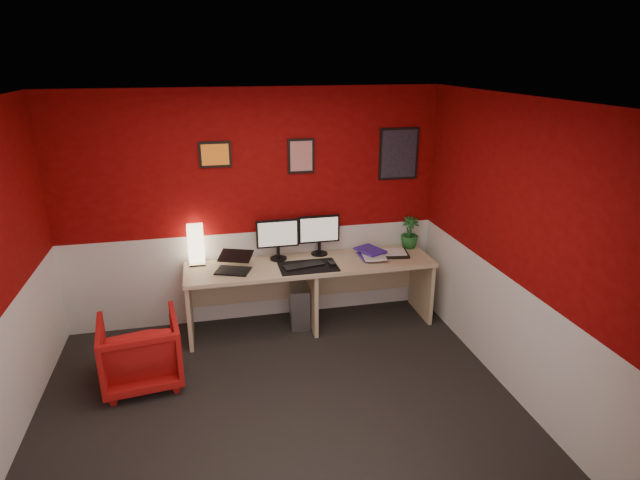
{
  "coord_description": "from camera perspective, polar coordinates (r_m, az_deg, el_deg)",
  "views": [
    {
      "loc": [
        -0.48,
        -3.6,
        2.8
      ],
      "look_at": [
        0.6,
        1.21,
        1.05
      ],
      "focal_mm": 29.51,
      "sensor_mm": 36.0,
      "label": 1
    }
  ],
  "objects": [
    {
      "name": "art_left",
      "position": [
        5.43,
        -11.31,
        9.08
      ],
      "size": [
        0.32,
        0.02,
        0.26
      ],
      "primitive_type": "cube",
      "color": "orange",
      "rests_on": "wall_back"
    },
    {
      "name": "laptop",
      "position": [
        5.33,
        -9.47,
        -2.32
      ],
      "size": [
        0.39,
        0.33,
        0.22
      ],
      "primitive_type": "cube",
      "rotation": [
        0.0,
        0.0,
        -0.37
      ],
      "color": "black",
      "rests_on": "desk"
    },
    {
      "name": "book_middle",
      "position": [
        5.62,
        4.63,
        -1.71
      ],
      "size": [
        0.27,
        0.35,
        0.02
      ],
      "primitive_type": "imported",
      "rotation": [
        0.0,
        0.0,
        -0.13
      ],
      "color": "silver",
      "rests_on": "book_bottom"
    },
    {
      "name": "desk_mat",
      "position": [
        5.42,
        -1.28,
        -2.9
      ],
      "size": [
        0.6,
        0.38,
        0.01
      ],
      "primitive_type": "cube",
      "color": "black",
      "rests_on": "desk"
    },
    {
      "name": "desk",
      "position": [
        5.66,
        -1.01,
        -5.92
      ],
      "size": [
        2.6,
        0.65,
        0.73
      ],
      "primitive_type": "cube",
      "color": "tan",
      "rests_on": "ground"
    },
    {
      "name": "shoji_lamp",
      "position": [
        5.57,
        -13.28,
        -0.63
      ],
      "size": [
        0.16,
        0.16,
        0.4
      ],
      "primitive_type": "cube",
      "color": "#FFE5B2",
      "rests_on": "desk"
    },
    {
      "name": "book_top",
      "position": [
        5.63,
        4.58,
        -1.39
      ],
      "size": [
        0.34,
        0.38,
        0.03
      ],
      "primitive_type": "imported",
      "rotation": [
        0.0,
        0.0,
        0.42
      ],
      "color": "#37229E",
      "rests_on": "book_middle"
    },
    {
      "name": "zen_tray",
      "position": [
        5.77,
        7.77,
        -1.5
      ],
      "size": [
        0.39,
        0.3,
        0.03
      ],
      "primitive_type": "cube",
      "rotation": [
        0.0,
        0.0,
        -0.16
      ],
      "color": "black",
      "rests_on": "desk"
    },
    {
      "name": "mouse",
      "position": [
        5.44,
        1.27,
        -2.59
      ],
      "size": [
        0.07,
        0.1,
        0.03
      ],
      "primitive_type": "cube",
      "rotation": [
        0.0,
        0.0,
        0.07
      ],
      "color": "black",
      "rests_on": "desk_mat"
    },
    {
      "name": "wainscot_left",
      "position": [
        4.54,
        -31.01,
        -14.07
      ],
      "size": [
        0.01,
        3.5,
        1.0
      ],
      "primitive_type": "cube",
      "color": "silver",
      "rests_on": "ground"
    },
    {
      "name": "wainscot_back",
      "position": [
        5.84,
        -6.94,
        -3.79
      ],
      "size": [
        4.0,
        0.01,
        1.0
      ],
      "primitive_type": "cube",
      "color": "silver",
      "rests_on": "ground"
    },
    {
      "name": "wall_right",
      "position": [
        4.64,
        20.56,
        -1.26
      ],
      "size": [
        0.01,
        3.5,
        2.5
      ],
      "primitive_type": "cube",
      "color": "maroon",
      "rests_on": "ground"
    },
    {
      "name": "art_center",
      "position": [
        5.52,
        -2.06,
        9.1
      ],
      "size": [
        0.28,
        0.02,
        0.36
      ],
      "primitive_type": "cube",
      "color": "red",
      "rests_on": "wall_back"
    },
    {
      "name": "potted_plant",
      "position": [
        5.98,
        9.7,
        0.81
      ],
      "size": [
        0.23,
        0.23,
        0.36
      ],
      "primitive_type": "imported",
      "rotation": [
        0.0,
        0.0,
        -0.16
      ],
      "color": "#19591E",
      "rests_on": "desk"
    },
    {
      "name": "art_right",
      "position": [
        5.82,
        8.53,
        9.23
      ],
      "size": [
        0.44,
        0.02,
        0.56
      ],
      "primitive_type": "cube",
      "color": "black",
      "rests_on": "wall_back"
    },
    {
      "name": "wall_front",
      "position": [
        2.46,
        1.58,
        -19.43
      ],
      "size": [
        4.0,
        0.01,
        2.5
      ],
      "primitive_type": "cube",
      "color": "maroon",
      "rests_on": "ground"
    },
    {
      "name": "ground",
      "position": [
        4.59,
        -4.21,
        -18.11
      ],
      "size": [
        4.0,
        3.5,
        0.01
      ],
      "primitive_type": "cube",
      "color": "black",
      "rests_on": "ground"
    },
    {
      "name": "book_bottom",
      "position": [
        5.65,
        4.4,
        -1.88
      ],
      "size": [
        0.2,
        0.27,
        0.03
      ],
      "primitive_type": "imported",
      "rotation": [
        0.0,
        0.0,
        0.01
      ],
      "color": "#37229E",
      "rests_on": "desk"
    },
    {
      "name": "pc_tower",
      "position": [
        5.79,
        -2.27,
        -6.89
      ],
      "size": [
        0.24,
        0.47,
        0.45
      ],
      "primitive_type": "cube",
      "rotation": [
        0.0,
        0.0,
        -0.1
      ],
      "color": "#99999E",
      "rests_on": "ground"
    },
    {
      "name": "monitor_right",
      "position": [
        5.65,
        -0.07,
        1.19
      ],
      "size": [
        0.45,
        0.06,
        0.58
      ],
      "primitive_type": "cube",
      "color": "black",
      "rests_on": "desk"
    },
    {
      "name": "monitor_left",
      "position": [
        5.53,
        -4.61,
        0.71
      ],
      "size": [
        0.45,
        0.06,
        0.58
      ],
      "primitive_type": "cube",
      "color": "black",
      "rests_on": "desk"
    },
    {
      "name": "keyboard",
      "position": [
        5.42,
        -1.77,
        -2.77
      ],
      "size": [
        0.44,
        0.22,
        0.02
      ],
      "primitive_type": "cube",
      "rotation": [
        0.0,
        0.0,
        0.2
      ],
      "color": "black",
      "rests_on": "desk_mat"
    },
    {
      "name": "armchair",
      "position": [
        5.02,
        -18.89,
        -11.3
      ],
      "size": [
        0.75,
        0.77,
        0.63
      ],
      "primitive_type": "imported",
      "rotation": [
        0.0,
        0.0,
        3.27
      ],
      "color": "#AD120F",
      "rests_on": "ground"
    },
    {
      "name": "ceiling",
      "position": [
        3.65,
        -5.21,
        14.75
      ],
      "size": [
        4.0,
        3.5,
        0.01
      ],
      "primitive_type": "cube",
      "color": "white",
      "rests_on": "ground"
    },
    {
      "name": "wall_back",
      "position": [
        5.6,
        -7.25,
        3.3
      ],
      "size": [
        4.0,
        0.01,
        2.5
      ],
      "primitive_type": "cube",
      "color": "maroon",
      "rests_on": "ground"
    },
    {
      "name": "wainscot_right",
      "position": [
        4.94,
        19.48,
        -9.42
      ],
      "size": [
        0.01,
        3.5,
        1.0
      ],
      "primitive_type": "cube",
      "color": "silver",
      "rests_on": "ground"
    }
  ]
}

